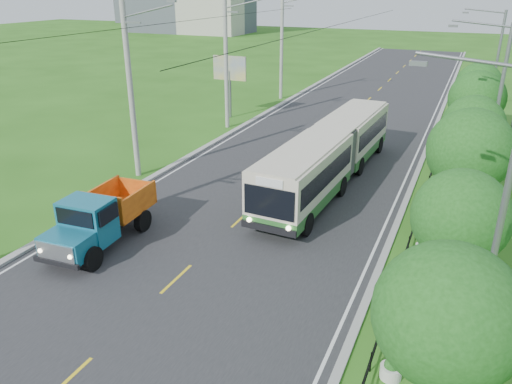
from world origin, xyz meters
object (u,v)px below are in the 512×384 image
Objects in this scene: streetlight_far at (494,68)px; planter_front at (391,369)px; bus at (330,152)px; streetlight_mid at (494,106)px; planter_near at (423,247)px; tree_second at (462,221)px; billboard_left at (230,72)px; pole_far at (282,46)px; tree_fifth at (477,101)px; streetlight_near at (496,212)px; planter_mid at (440,184)px; tree_fourth at (474,129)px; tree_back at (479,88)px; tree_third at (471,154)px; dump_truck at (100,216)px; tree_front at (450,320)px; planter_far at (450,145)px; pole_mid at (226,63)px; pole_near at (131,91)px.

planter_front is (-2.04, -30.00, -4.62)m from streetlight_far.
planter_front is 15.65m from bus.
streetlight_mid is 9.46m from planter_near.
tree_second reaches higher than billboard_left.
pole_far is 22.25m from tree_fifth.
streetlight_near is at bearing -87.77° from tree_fifth.
planter_front is at bearing -90.00° from planter_mid.
planter_near is 1.00× the size of planter_mid.
planter_front is at bearing -94.45° from tree_fourth.
tree_fourth is 0.98× the size of tree_back.
streetlight_mid is 1.00× the size of streetlight_far.
billboard_left reaches higher than bus.
streetlight_mid is (0.79, 5.86, 0.92)m from tree_third.
bus is at bearing 125.28° from tree_second.
tree_fourth is at bearing 90.00° from tree_second.
tree_third is at bearing -77.90° from planter_mid.
planter_near is (-2.04, -8.00, -4.62)m from streetlight_mid.
tree_second is 14.58m from dump_truck.
streetlight_near is at bearing -90.00° from streetlight_far.
streetlight_near is at bearing 78.49° from tree_front.
bus is 2.81× the size of dump_truck.
pole_far is 9.17m from billboard_left.
streetlight_near is at bearing -84.49° from tree_third.
planter_mid is at bearing 18.11° from bus.
planter_mid is (-1.26, 17.86, -3.43)m from tree_front.
tree_third reaches higher than billboard_left.
tree_second is 0.32× the size of bus.
streetlight_mid is 9.46m from planter_far.
tree_fifth is (18.12, -0.86, -1.24)m from pole_mid.
billboard_left reaches higher than planter_near.
tree_fourth is at bearing 90.00° from tree_third.
pole_mid reaches higher than tree_back.
streetlight_mid is at bearing -75.68° from planter_far.
streetlight_mid reaches higher than tree_fifth.
pole_near is at bearing -134.86° from streetlight_far.
streetlight_far reaches higher than tree_fifth.
tree_second is 0.90× the size of dump_truck.
tree_front is at bearing -82.74° from planter_near.
pole_far is at bearing 115.72° from planter_front.
planter_far is at bearing 92.78° from tree_front.
tree_second is at bearing -90.00° from tree_fifth.
planter_near is (-1.26, -8.14, -3.30)m from tree_fourth.
pole_mid is at bearing 144.64° from tree_third.
pole_near is 1.10× the size of streetlight_near.
streetlight_mid is at bearing -26.40° from billboard_left.
streetlight_near is 13.54× the size of planter_mid.
billboard_left is at bearing 131.52° from tree_second.
bus is at bearing -62.19° from pole_far.
streetlight_near reaches higher than planter_near.
bus reaches higher than planter_mid.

